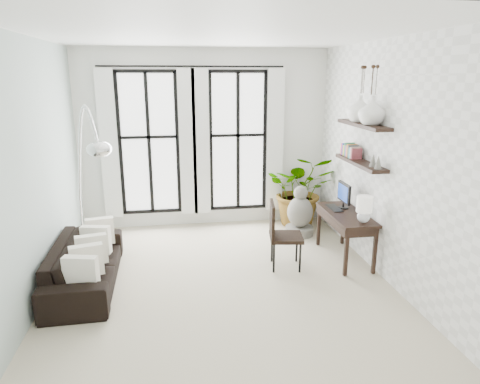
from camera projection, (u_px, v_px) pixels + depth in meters
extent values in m
plane|color=#BEB497|center=(222.00, 283.00, 5.81)|extent=(5.00, 5.00, 0.00)
plane|color=white|center=(218.00, 33.00, 4.97)|extent=(5.00, 5.00, 0.00)
plane|color=#A0B2AC|center=(31.00, 174.00, 5.05)|extent=(0.00, 5.00, 5.00)
plane|color=white|center=(387.00, 163.00, 5.72)|extent=(0.00, 5.00, 5.00)
plane|color=white|center=(205.00, 140.00, 7.77)|extent=(4.50, 0.00, 4.50)
cube|color=white|center=(149.00, 144.00, 7.61)|extent=(1.00, 0.02, 2.50)
cube|color=white|center=(109.00, 146.00, 7.41)|extent=(0.30, 0.04, 2.60)
cube|color=white|center=(188.00, 144.00, 7.61)|extent=(0.30, 0.04, 2.60)
cube|color=white|center=(238.00, 142.00, 7.84)|extent=(1.00, 0.02, 2.50)
cube|color=white|center=(201.00, 144.00, 7.65)|extent=(0.30, 0.04, 2.60)
cube|color=white|center=(275.00, 142.00, 7.85)|extent=(0.30, 0.04, 2.60)
cylinder|color=black|center=(192.00, 66.00, 7.29)|extent=(3.20, 0.03, 0.03)
cube|color=black|center=(360.00, 163.00, 6.23)|extent=(0.25, 1.30, 0.05)
cube|color=black|center=(363.00, 125.00, 6.08)|extent=(0.25, 1.30, 0.05)
cube|color=#E93A66|center=(346.00, 149.00, 6.72)|extent=(0.16, 0.04, 0.18)
cube|color=#2D3A9D|center=(347.00, 149.00, 6.68)|extent=(0.16, 0.04, 0.18)
cube|color=gold|center=(348.00, 150.00, 6.63)|extent=(0.16, 0.03, 0.18)
cube|color=#329862|center=(349.00, 150.00, 6.59)|extent=(0.16, 0.03, 0.18)
cube|color=purple|center=(350.00, 151.00, 6.55)|extent=(0.16, 0.03, 0.18)
cube|color=orange|center=(352.00, 151.00, 6.51)|extent=(0.16, 0.03, 0.18)
cube|color=#515151|center=(353.00, 152.00, 6.46)|extent=(0.16, 0.03, 0.18)
cube|color=#33A7B4|center=(354.00, 152.00, 6.42)|extent=(0.16, 0.03, 0.18)
cube|color=tan|center=(355.00, 153.00, 6.38)|extent=(0.16, 0.03, 0.18)
cube|color=brown|center=(357.00, 153.00, 6.33)|extent=(0.16, 0.03, 0.18)
cone|color=gray|center=(373.00, 160.00, 5.81)|extent=(0.10, 0.10, 0.18)
cone|color=gray|center=(378.00, 162.00, 5.67)|extent=(0.10, 0.10, 0.18)
imported|color=black|center=(85.00, 264.00, 5.70)|extent=(0.84, 2.04, 0.59)
cube|color=white|center=(81.00, 273.00, 5.00)|extent=(0.40, 0.12, 0.40)
cube|color=white|center=(87.00, 260.00, 5.33)|extent=(0.40, 0.12, 0.40)
cube|color=white|center=(92.00, 249.00, 5.66)|extent=(0.40, 0.12, 0.40)
cube|color=white|center=(96.00, 240.00, 6.00)|extent=(0.40, 0.12, 0.40)
cube|color=white|center=(100.00, 231.00, 6.33)|extent=(0.40, 0.12, 0.40)
imported|color=#2D7228|center=(301.00, 190.00, 7.94)|extent=(1.43, 1.31, 1.35)
cube|color=black|center=(346.00, 214.00, 6.41)|extent=(0.53, 1.25, 0.04)
cube|color=black|center=(345.00, 220.00, 6.43)|extent=(0.48, 1.19, 0.12)
cube|color=black|center=(346.00, 253.00, 5.92)|extent=(0.05, 0.05, 0.69)
cube|color=black|center=(375.00, 251.00, 5.99)|extent=(0.05, 0.05, 0.69)
cube|color=black|center=(319.00, 225.00, 7.02)|extent=(0.05, 0.05, 0.69)
cube|color=black|center=(343.00, 224.00, 7.08)|extent=(0.05, 0.05, 0.69)
cube|color=black|center=(344.00, 193.00, 6.57)|extent=(0.04, 0.42, 0.30)
cube|color=navy|center=(343.00, 193.00, 6.57)|extent=(0.00, 0.36, 0.24)
cube|color=black|center=(334.00, 208.00, 6.61)|extent=(0.15, 0.40, 0.02)
sphere|color=silver|center=(363.00, 217.00, 5.93)|extent=(0.18, 0.18, 0.18)
cylinder|color=white|center=(365.00, 204.00, 5.88)|extent=(0.22, 0.22, 0.22)
cube|color=black|center=(286.00, 237.00, 6.19)|extent=(0.53, 0.53, 0.05)
cube|color=black|center=(272.00, 220.00, 6.12)|extent=(0.11, 0.47, 0.52)
cylinder|color=black|center=(276.00, 259.00, 6.05)|extent=(0.03, 0.03, 0.43)
cylinder|color=black|center=(302.00, 257.00, 6.11)|extent=(0.03, 0.03, 0.43)
cylinder|color=black|center=(270.00, 249.00, 6.41)|extent=(0.03, 0.03, 0.43)
cylinder|color=black|center=(294.00, 247.00, 6.46)|extent=(0.03, 0.03, 0.43)
cylinder|color=silver|center=(86.00, 265.00, 6.24)|extent=(0.36, 0.36, 0.10)
cylinder|color=silver|center=(83.00, 234.00, 6.11)|extent=(0.04, 0.04, 0.99)
ellipsoid|color=silver|center=(99.00, 149.00, 5.39)|extent=(0.32, 0.32, 0.21)
cylinder|color=gray|center=(299.00, 231.00, 7.57)|extent=(0.49, 0.49, 0.15)
ellipsoid|color=gray|center=(300.00, 212.00, 7.48)|extent=(0.45, 0.45, 0.54)
sphere|color=gray|center=(301.00, 193.00, 7.39)|extent=(0.25, 0.25, 0.25)
imported|color=white|center=(372.00, 111.00, 5.79)|extent=(0.37, 0.37, 0.38)
imported|color=white|center=(360.00, 109.00, 6.17)|extent=(0.37, 0.37, 0.38)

